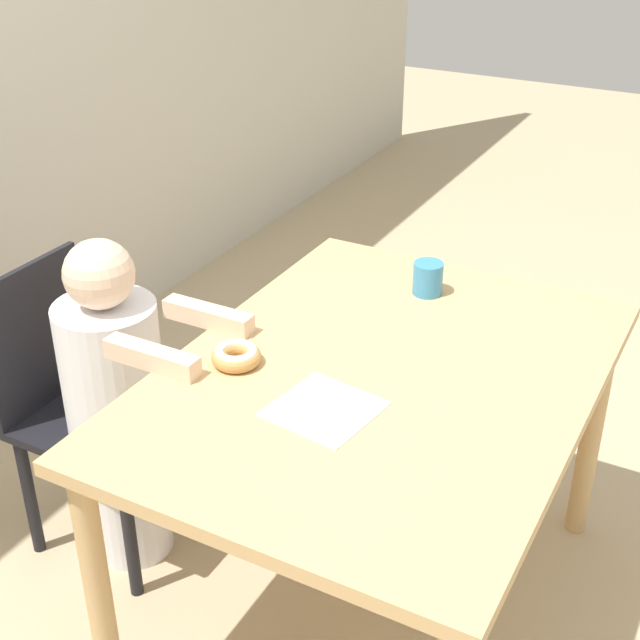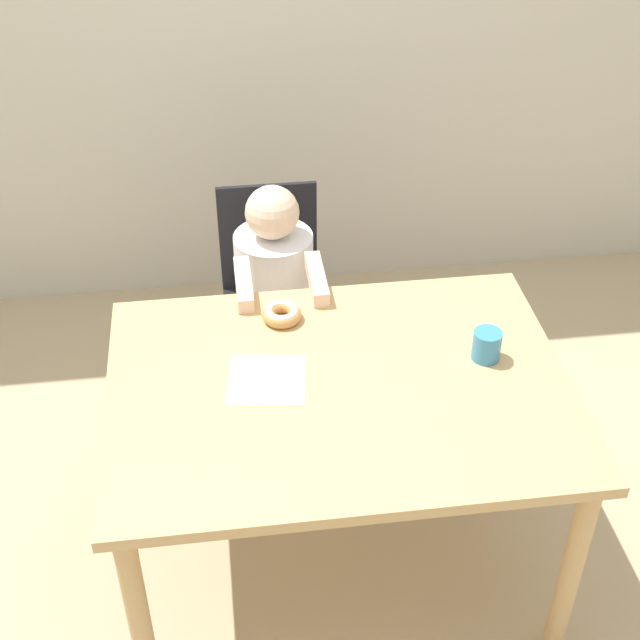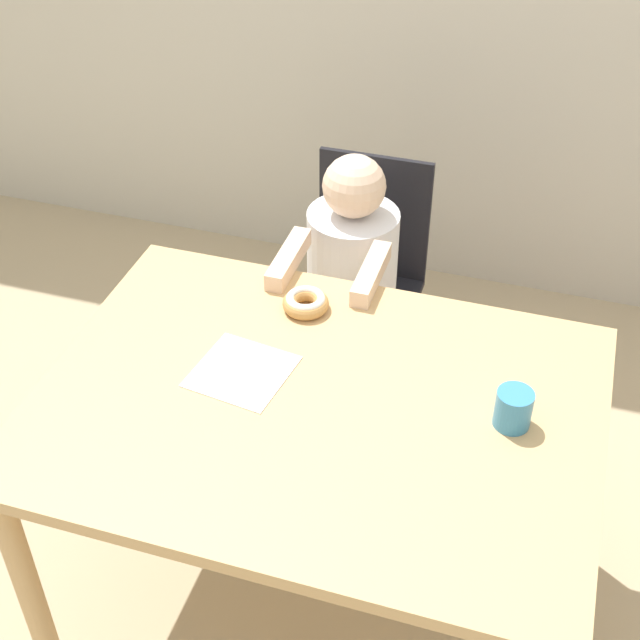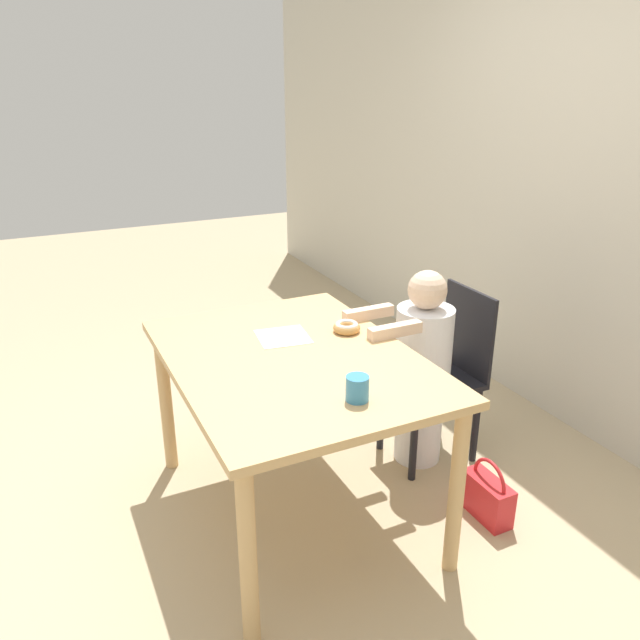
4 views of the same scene
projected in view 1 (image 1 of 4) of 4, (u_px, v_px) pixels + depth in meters
The scene contains 8 objects.
ground_plane at pixel (371, 606), 2.46m from camera, with size 12.00×12.00×0.00m, color tan.
dining_table at pixel (379, 405), 2.14m from camera, with size 1.29×0.95×0.76m.
chair at pixel (85, 412), 2.51m from camera, with size 0.36×0.43×0.86m.
child_figure at pixel (118, 408), 2.43m from camera, with size 0.28×0.51×0.99m.
donut at pixel (236, 355), 2.11m from camera, with size 0.12×0.12×0.04m.
napkin at pixel (325, 409), 1.96m from camera, with size 0.24×0.24×0.00m.
handbag at pixel (225, 425), 3.03m from camera, with size 0.25×0.10×0.29m.
cup at pixel (428, 278), 2.43m from camera, with size 0.08×0.08×0.09m.
Camera 1 is at (-1.63, -0.72, 1.88)m, focal length 50.00 mm.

